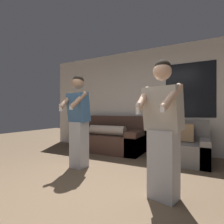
{
  "coord_description": "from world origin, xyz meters",
  "views": [
    {
      "loc": [
        1.36,
        -1.37,
        1.03
      ],
      "look_at": [
        0.15,
        0.99,
        1.03
      ],
      "focal_mm": 28.0,
      "sensor_mm": 36.0,
      "label": 1
    }
  ],
  "objects_px": {
    "armchair": "(184,148)",
    "side_table": "(79,127)",
    "person_right": "(163,129)",
    "person_left": "(78,120)",
    "couch": "(110,139)"
  },
  "relations": [
    {
      "from": "side_table",
      "to": "person_left",
      "type": "relative_size",
      "value": 0.49
    },
    {
      "from": "side_table",
      "to": "person_right",
      "type": "xyz_separation_m",
      "value": [
        2.9,
        -2.17,
        0.26
      ]
    },
    {
      "from": "armchair",
      "to": "person_right",
      "type": "height_order",
      "value": "person_right"
    },
    {
      "from": "couch",
      "to": "person_left",
      "type": "distance_m",
      "value": 1.6
    },
    {
      "from": "armchair",
      "to": "person_left",
      "type": "height_order",
      "value": "person_left"
    },
    {
      "from": "armchair",
      "to": "couch",
      "type": "bearing_deg",
      "value": 173.68
    },
    {
      "from": "couch",
      "to": "person_right",
      "type": "distance_m",
      "value": 2.69
    },
    {
      "from": "armchair",
      "to": "person_right",
      "type": "xyz_separation_m",
      "value": [
        -0.09,
        -1.78,
        0.54
      ]
    },
    {
      "from": "armchair",
      "to": "side_table",
      "type": "xyz_separation_m",
      "value": [
        -2.99,
        0.39,
        0.28
      ]
    },
    {
      "from": "person_left",
      "to": "side_table",
      "type": "bearing_deg",
      "value": 127.21
    },
    {
      "from": "armchair",
      "to": "person_left",
      "type": "relative_size",
      "value": 0.55
    },
    {
      "from": "side_table",
      "to": "person_right",
      "type": "height_order",
      "value": "person_right"
    },
    {
      "from": "armchair",
      "to": "person_right",
      "type": "distance_m",
      "value": 1.86
    },
    {
      "from": "couch",
      "to": "armchair",
      "type": "relative_size",
      "value": 1.89
    },
    {
      "from": "side_table",
      "to": "person_right",
      "type": "relative_size",
      "value": 0.51
    }
  ]
}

